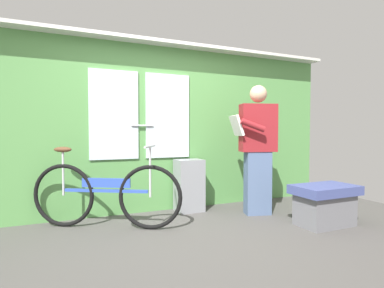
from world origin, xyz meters
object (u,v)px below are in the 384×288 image
at_px(passenger_reading_newspaper, 257,147).
at_px(trash_bin_by_wall, 189,185).
at_px(bench_seat_corner, 325,204).
at_px(bicycle_near_door, 106,194).

relative_size(passenger_reading_newspaper, trash_bin_by_wall, 2.39).
xyz_separation_m(passenger_reading_newspaper, bench_seat_corner, (0.41, -0.70, -0.62)).
bearing_deg(bicycle_near_door, bench_seat_corner, 7.91).
bearing_deg(bench_seat_corner, bicycle_near_door, 158.29).
relative_size(bicycle_near_door, trash_bin_by_wall, 2.16).
bearing_deg(trash_bin_by_wall, bicycle_near_door, -165.40).
bearing_deg(trash_bin_by_wall, bench_seat_corner, -46.21).
xyz_separation_m(passenger_reading_newspaper, trash_bin_by_wall, (-0.73, 0.48, -0.52)).
height_order(passenger_reading_newspaper, bench_seat_corner, passenger_reading_newspaper).
bearing_deg(bicycle_near_door, passenger_reading_newspaper, 23.58).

